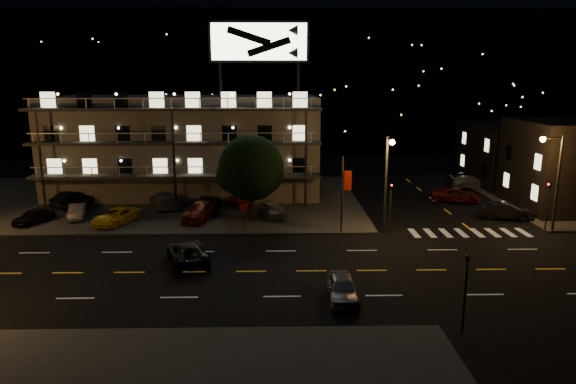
{
  "coord_description": "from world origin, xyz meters",
  "views": [
    {
      "loc": [
        -0.26,
        -31.9,
        12.55
      ],
      "look_at": [
        0.62,
        8.0,
        3.57
      ],
      "focal_mm": 32.0,
      "sensor_mm": 36.0,
      "label": 1
    }
  ],
  "objects_px": {
    "side_car_0": "(506,211)",
    "lot_car_4": "(272,209)",
    "lot_car_7": "(164,200)",
    "road_car_west": "(187,252)",
    "road_car_east": "(342,288)",
    "lot_car_2": "(116,216)",
    "tree": "(250,170)"
  },
  "relations": [
    {
      "from": "lot_car_4",
      "to": "road_car_west",
      "type": "height_order",
      "value": "lot_car_4"
    },
    {
      "from": "side_car_0",
      "to": "road_car_east",
      "type": "height_order",
      "value": "side_car_0"
    },
    {
      "from": "tree",
      "to": "lot_car_7",
      "type": "xyz_separation_m",
      "value": [
        -8.68,
        4.42,
        -3.73
      ]
    },
    {
      "from": "lot_car_2",
      "to": "lot_car_7",
      "type": "xyz_separation_m",
      "value": [
        2.9,
        5.47,
        0.08
      ]
    },
    {
      "from": "side_car_0",
      "to": "tree",
      "type": "bearing_deg",
      "value": 103.36
    },
    {
      "from": "side_car_0",
      "to": "lot_car_2",
      "type": "bearing_deg",
      "value": 104.99
    },
    {
      "from": "road_car_west",
      "to": "side_car_0",
      "type": "bearing_deg",
      "value": -177.28
    },
    {
      "from": "lot_car_2",
      "to": "lot_car_7",
      "type": "distance_m",
      "value": 6.19
    },
    {
      "from": "road_car_east",
      "to": "road_car_west",
      "type": "distance_m",
      "value": 11.76
    },
    {
      "from": "side_car_0",
      "to": "road_car_east",
      "type": "xyz_separation_m",
      "value": [
        -16.89,
        -16.78,
        -0.06
      ]
    },
    {
      "from": "tree",
      "to": "road_car_east",
      "type": "relative_size",
      "value": 1.83
    },
    {
      "from": "lot_car_2",
      "to": "road_car_east",
      "type": "xyz_separation_m",
      "value": [
        17.61,
        -15.6,
        -0.11
      ]
    },
    {
      "from": "tree",
      "to": "lot_car_7",
      "type": "bearing_deg",
      "value": 153.01
    },
    {
      "from": "lot_car_7",
      "to": "road_car_west",
      "type": "bearing_deg",
      "value": 83.9
    },
    {
      "from": "side_car_0",
      "to": "road_car_west",
      "type": "height_order",
      "value": "side_car_0"
    },
    {
      "from": "tree",
      "to": "side_car_0",
      "type": "xyz_separation_m",
      "value": [
        22.92,
        0.13,
        -3.87
      ]
    },
    {
      "from": "lot_car_2",
      "to": "lot_car_7",
      "type": "height_order",
      "value": "lot_car_7"
    },
    {
      "from": "lot_car_2",
      "to": "lot_car_7",
      "type": "relative_size",
      "value": 0.93
    },
    {
      "from": "lot_car_2",
      "to": "road_car_east",
      "type": "distance_m",
      "value": 23.53
    },
    {
      "from": "lot_car_4",
      "to": "tree",
      "type": "bearing_deg",
      "value": -174.4
    },
    {
      "from": "side_car_0",
      "to": "road_car_west",
      "type": "distance_m",
      "value": 28.8
    },
    {
      "from": "lot_car_4",
      "to": "lot_car_2",
      "type": "bearing_deg",
      "value": 167.88
    },
    {
      "from": "side_car_0",
      "to": "lot_car_4",
      "type": "bearing_deg",
      "value": 100.92
    },
    {
      "from": "lot_car_4",
      "to": "side_car_0",
      "type": "xyz_separation_m",
      "value": [
        21.06,
        -0.78,
        -0.08
      ]
    },
    {
      "from": "lot_car_7",
      "to": "side_car_0",
      "type": "height_order",
      "value": "lot_car_7"
    },
    {
      "from": "road_car_east",
      "to": "road_car_west",
      "type": "height_order",
      "value": "road_car_west"
    },
    {
      "from": "lot_car_2",
      "to": "road_car_east",
      "type": "relative_size",
      "value": 1.16
    },
    {
      "from": "lot_car_2",
      "to": "lot_car_4",
      "type": "distance_m",
      "value": 13.58
    },
    {
      "from": "lot_car_7",
      "to": "road_car_east",
      "type": "bearing_deg",
      "value": 100.91
    },
    {
      "from": "side_car_0",
      "to": "road_car_west",
      "type": "bearing_deg",
      "value": 124.38
    },
    {
      "from": "road_car_east",
      "to": "lot_car_7",
      "type": "bearing_deg",
      "value": 126.21
    },
    {
      "from": "lot_car_2",
      "to": "road_car_east",
      "type": "bearing_deg",
      "value": -19.2
    }
  ]
}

